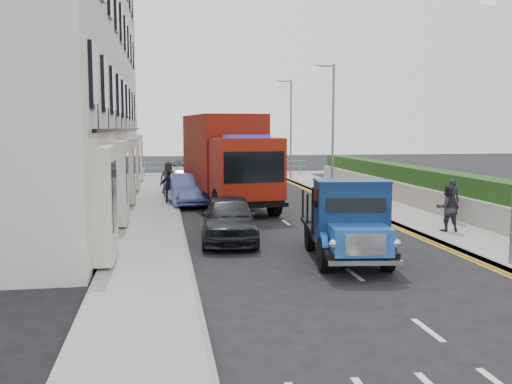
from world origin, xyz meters
name	(u,v)px	position (x,y,z in m)	size (l,w,h in m)	color
ground	(331,257)	(0.00, 0.00, 0.00)	(120.00, 120.00, 0.00)	black
pavement_west	(152,213)	(-5.20, 9.00, 0.06)	(2.40, 38.00, 0.12)	gray
pavement_east	(385,208)	(5.30, 9.00, 0.06)	(2.60, 38.00, 0.12)	gray
promenade	(223,174)	(0.00, 29.00, 0.06)	(30.00, 2.50, 0.12)	gray
sea_plane	(198,156)	(0.00, 60.00, 0.00)	(120.00, 120.00, 0.00)	#4B5A67
terrace_west	(57,53)	(-9.47, 13.00, 7.17)	(6.31, 30.20, 14.25)	silver
garden_east	(425,189)	(7.21, 9.00, 0.90)	(1.45, 28.00, 1.75)	#B2AD9E
seafront_railing	(224,168)	(0.00, 28.20, 0.58)	(13.00, 0.08, 1.11)	#59B2A5
lamp_mid	(331,122)	(4.18, 14.00, 4.00)	(1.23, 0.18, 7.00)	slate
lamp_far	(289,123)	(4.18, 24.00, 4.00)	(1.23, 0.18, 7.00)	slate
bedford_lorry	(350,226)	(0.23, -0.88, 1.04)	(2.44, 4.97, 2.27)	black
red_lorry	(228,158)	(-1.72, 10.84, 2.28)	(3.79, 8.46, 4.28)	black
parked_car_front	(229,218)	(-2.60, 2.80, 0.75)	(1.76, 4.39, 1.49)	black
parked_car_mid	(186,189)	(-3.60, 12.00, 0.74)	(1.56, 4.48, 1.48)	#6279D3
parked_car_rear	(183,183)	(-3.60, 15.21, 0.75)	(2.09, 5.14, 1.49)	#BBBDC1
seafront_car_left	(185,169)	(-3.05, 26.23, 0.69)	(2.29, 4.96, 1.38)	black
seafront_car_right	(250,172)	(1.11, 22.30, 0.70)	(1.64, 4.08, 1.39)	#9C9DA1
pedestrian_east_near	(451,201)	(6.05, 4.46, 0.93)	(0.59, 0.39, 1.63)	black
pedestrian_east_far	(447,208)	(4.96, 2.71, 0.93)	(0.78, 0.61, 1.62)	#2C2730
pedestrian_west_near	(169,186)	(-4.40, 12.00, 0.89)	(0.90, 0.37, 1.53)	#1C2433
pedestrian_west_far	(168,178)	(-4.40, 14.77, 1.03)	(0.89, 0.58, 1.82)	#40372E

